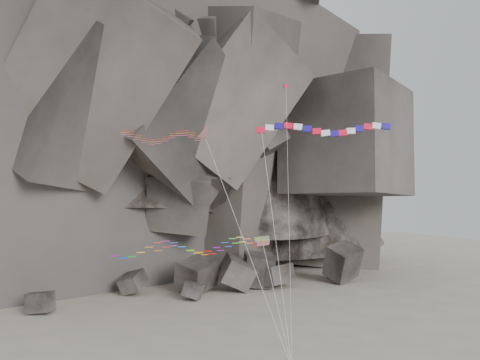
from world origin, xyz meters
name	(u,v)px	position (x,y,z in m)	size (l,w,h in m)	color
headland	(120,82)	(0.00, 70.00, 42.00)	(110.00, 70.00, 84.00)	#544B45
boulder_field	(240,278)	(15.28, 34.77, 2.12)	(78.82, 13.85, 8.08)	#47423F
delta_kite	(160,136)	(-4.76, 6.01, 21.73)	(12.92, 10.55, 21.34)	red
banner_kite	(324,130)	(9.69, -0.33, 22.26)	(12.07, 6.59, 21.30)	red
parafoil_kite	(185,247)	(-3.16, 2.48, 11.33)	(15.02, 6.99, 10.50)	#D9F10D
pennant_kite	(287,150)	(6.00, 0.12, 20.23)	(2.72, 5.71, 25.08)	red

